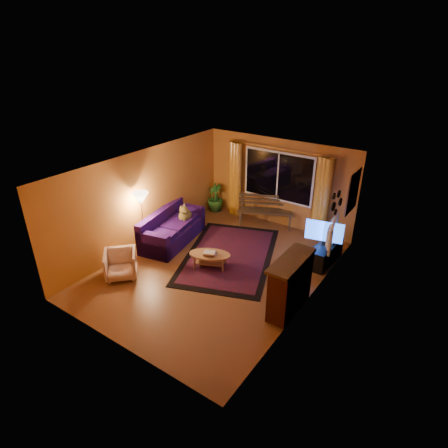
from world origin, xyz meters
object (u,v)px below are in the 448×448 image
Objects in this scene: sofa at (173,227)px; floor_lamp at (143,222)px; bench at (265,218)px; tv_console at (325,253)px; coffee_table at (210,260)px; armchair at (120,263)px.

floor_lamp is at bearing -119.18° from sofa.
bench is 0.75× the size of sofa.
bench is at bearing 160.05° from tv_console.
coffee_table is at bearing -138.02° from tv_console.
armchair reaches higher than tv_console.
floor_lamp is at bearing -149.58° from tv_console.
floor_lamp is 4.53m from tv_console.
floor_lamp is (-0.25, -0.77, 0.38)m from sofa.
floor_lamp reaches higher than tv_console.
sofa reaches higher than bench.
sofa is at bearing -150.58° from bench.
floor_lamp is at bearing -170.45° from coffee_table.
coffee_table is at bearing -27.68° from sofa.
tv_console is (3.75, 1.28, -0.17)m from sofa.
sofa is 1.30× the size of floor_lamp.
floor_lamp is 1.63× the size of coffee_table.
tv_console is (3.60, 3.21, -0.10)m from armchair.
tv_console is (2.18, 1.75, 0.07)m from coffee_table.
armchair is at bearing -70.95° from floor_lamp.
armchair is 0.71× the size of coffee_table.
bench is at bearing 58.39° from floor_lamp.
sofa is 1.76× the size of tv_console.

